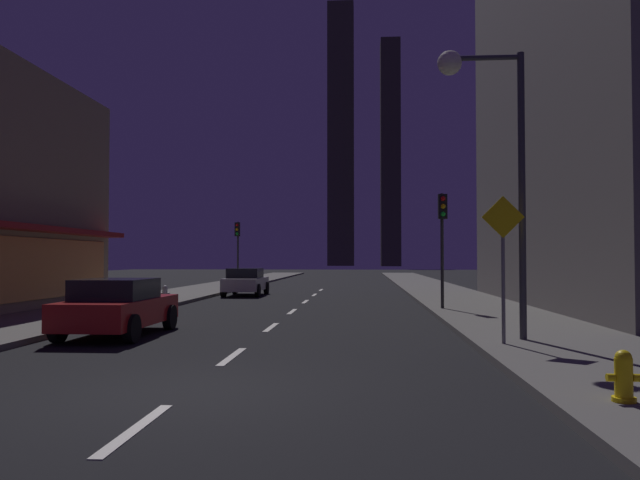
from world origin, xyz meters
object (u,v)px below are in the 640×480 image
fire_hydrant_yellow_near (624,378)px  fire_hydrant_far_left (165,294)px  traffic_light_near_right (442,225)px  car_parked_far (246,282)px  traffic_light_far_left (238,240)px  street_lamp_right (485,122)px  pedestrian_crossing_sign (503,256)px  car_parked_near (118,307)px

fire_hydrant_yellow_near → fire_hydrant_far_left: same height
fire_hydrant_far_left → traffic_light_near_right: size_ratio=0.16×
car_parked_far → traffic_light_near_right: (9.10, -9.67, 2.45)m
traffic_light_far_left → street_lamp_right: size_ratio=0.64×
street_lamp_right → pedestrian_crossing_sign: (0.22, -0.76, -3.05)m
fire_hydrant_far_left → traffic_light_far_left: bearing=88.3°
car_parked_far → fire_hydrant_yellow_near: (9.50, -24.16, -0.29)m
car_parked_near → traffic_light_near_right: traffic_light_near_right is taller
street_lamp_right → fire_hydrant_yellow_near: bearing=-85.1°
fire_hydrant_far_left → street_lamp_right: 16.97m
traffic_light_far_left → pedestrian_crossing_sign: traffic_light_far_left is taller
fire_hydrant_yellow_near → traffic_light_far_left: 33.33m
car_parked_near → fire_hydrant_yellow_near: 11.90m
street_lamp_right → traffic_light_far_left: bearing=113.4°
fire_hydrant_far_left → pedestrian_crossing_sign: bearing=-47.5°
car_parked_near → fire_hydrant_yellow_near: bearing=-37.0°
car_parked_near → car_parked_far: bearing=90.0°
traffic_light_far_left → fire_hydrant_yellow_near: bearing=-69.9°
fire_hydrant_yellow_near → street_lamp_right: bearing=94.9°
pedestrian_crossing_sign → traffic_light_far_left: bearing=113.2°
fire_hydrant_far_left → pedestrian_crossing_sign: size_ratio=0.21×
car_parked_near → traffic_light_far_left: bearing=94.5°
car_parked_near → pedestrian_crossing_sign: 9.47m
car_parked_near → traffic_light_far_left: 24.24m
traffic_light_far_left → street_lamp_right: bearing=-66.6°
car_parked_near → pedestrian_crossing_sign: (9.20, -1.87, 1.28)m
car_parked_near → fire_hydrant_far_left: bearing=102.1°
car_parked_far → fire_hydrant_far_left: car_parked_far is taller
car_parked_far → fire_hydrant_far_left: 6.72m
street_lamp_right → pedestrian_crossing_sign: 3.15m
car_parked_near → fire_hydrant_far_left: 10.94m
pedestrian_crossing_sign → street_lamp_right: bearing=106.2°
traffic_light_far_left → car_parked_far: bearing=-74.9°
traffic_light_far_left → pedestrian_crossing_sign: size_ratio=1.33×
car_parked_near → fire_hydrant_yellow_near: size_ratio=6.48×
fire_hydrant_far_left → pedestrian_crossing_sign: pedestrian_crossing_sign is taller
car_parked_far → pedestrian_crossing_sign: bearing=-64.0°
traffic_light_near_right → pedestrian_crossing_sign: (0.10, -9.20, -1.18)m
traffic_light_near_right → street_lamp_right: size_ratio=0.64×
car_parked_near → traffic_light_near_right: 11.94m
car_parked_near → street_lamp_right: bearing=-7.1°
traffic_light_near_right → pedestrian_crossing_sign: traffic_light_near_right is taller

